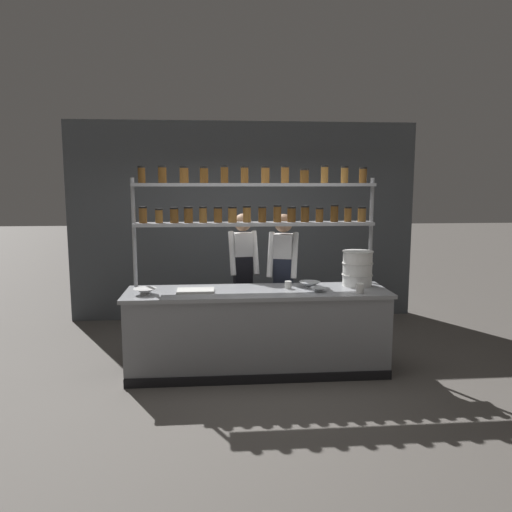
# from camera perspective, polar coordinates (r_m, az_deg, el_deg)

# --- Properties ---
(ground_plane) EXTENTS (40.00, 40.00, 0.00)m
(ground_plane) POSITION_cam_1_polar(r_m,az_deg,el_deg) (5.72, 0.16, -12.99)
(ground_plane) COLOR #5B5651
(back_wall) EXTENTS (5.27, 0.12, 3.00)m
(back_wall) POSITION_cam_1_polar(r_m,az_deg,el_deg) (7.67, -1.37, 3.97)
(back_wall) COLOR #4C5156
(back_wall) RESTS_ON ground_plane
(prep_counter) EXTENTS (2.87, 0.76, 0.92)m
(prep_counter) POSITION_cam_1_polar(r_m,az_deg,el_deg) (5.57, 0.16, -8.58)
(prep_counter) COLOR gray
(prep_counter) RESTS_ON ground_plane
(spice_shelf_unit) EXTENTS (2.76, 0.28, 2.28)m
(spice_shelf_unit) POSITION_cam_1_polar(r_m,az_deg,el_deg) (5.67, -0.18, 5.62)
(spice_shelf_unit) COLOR #999BA0
(spice_shelf_unit) RESTS_ON ground_plane
(chef_left) EXTENTS (0.39, 0.31, 1.71)m
(chef_left) POSITION_cam_1_polar(r_m,az_deg,el_deg) (6.24, -1.49, -1.74)
(chef_left) COLOR black
(chef_left) RESTS_ON ground_plane
(chef_center) EXTENTS (0.41, 0.35, 1.72)m
(chef_center) POSITION_cam_1_polar(r_m,az_deg,el_deg) (6.04, 3.12, -2.03)
(chef_center) COLOR black
(chef_center) RESTS_ON ground_plane
(container_stack) EXTENTS (0.35, 0.35, 0.40)m
(container_stack) POSITION_cam_1_polar(r_m,az_deg,el_deg) (5.78, 11.51, -1.39)
(container_stack) COLOR white
(container_stack) RESTS_ON prep_counter
(cutting_board) EXTENTS (0.40, 0.26, 0.02)m
(cutting_board) POSITION_cam_1_polar(r_m,az_deg,el_deg) (5.42, -6.92, -3.96)
(cutting_board) COLOR silver
(cutting_board) RESTS_ON prep_counter
(prep_bowl_near_left) EXTENTS (0.17, 0.17, 0.05)m
(prep_bowl_near_left) POSITION_cam_1_polar(r_m,az_deg,el_deg) (5.41, 7.11, -3.86)
(prep_bowl_near_left) COLOR #B2B7BC
(prep_bowl_near_left) RESTS_ON prep_counter
(prep_bowl_center_front) EXTENTS (0.24, 0.24, 0.07)m
(prep_bowl_center_front) POSITION_cam_1_polar(r_m,az_deg,el_deg) (5.37, -12.57, -3.99)
(prep_bowl_center_front) COLOR white
(prep_bowl_center_front) RESTS_ON prep_counter
(prep_bowl_center_back) EXTENTS (0.24, 0.24, 0.07)m
(prep_bowl_center_back) POSITION_cam_1_polar(r_m,az_deg,el_deg) (5.63, 6.16, -3.27)
(prep_bowl_center_back) COLOR silver
(prep_bowl_center_back) RESTS_ON prep_counter
(serving_cup_front) EXTENTS (0.08, 0.08, 0.11)m
(serving_cup_front) POSITION_cam_1_polar(r_m,az_deg,el_deg) (5.42, 11.78, -3.64)
(serving_cup_front) COLOR silver
(serving_cup_front) RESTS_ON prep_counter
(serving_cup_by_board) EXTENTS (0.07, 0.07, 0.08)m
(serving_cup_by_board) POSITION_cam_1_polar(r_m,az_deg,el_deg) (5.56, 3.70, -3.30)
(serving_cup_by_board) COLOR silver
(serving_cup_by_board) RESTS_ON prep_counter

